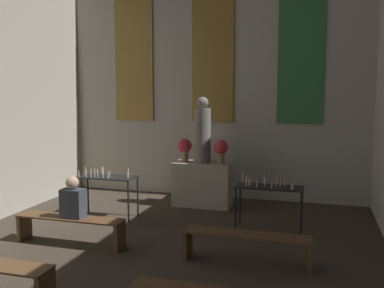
% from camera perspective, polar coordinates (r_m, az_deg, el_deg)
% --- Properties ---
extents(wall_back, '(7.26, 0.16, 5.54)m').
position_cam_1_polar(wall_back, '(10.04, 2.86, 8.84)').
color(wall_back, '#B2AD9E').
rests_on(wall_back, ground_plane).
extents(altar, '(1.24, 0.59, 0.96)m').
position_cam_1_polar(altar, '(9.33, 1.40, -5.36)').
color(altar, '#ADA38E').
rests_on(altar, ground_plane).
extents(statue, '(0.35, 0.35, 1.41)m').
position_cam_1_polar(statue, '(9.16, 1.42, 1.54)').
color(statue, slate).
rests_on(statue, altar).
extents(flower_vase_left, '(0.31, 0.31, 0.50)m').
position_cam_1_polar(flower_vase_left, '(9.31, -0.99, -0.51)').
color(flower_vase_left, '#937A5B').
rests_on(flower_vase_left, altar).
extents(flower_vase_right, '(0.31, 0.31, 0.50)m').
position_cam_1_polar(flower_vase_right, '(9.10, 3.87, -0.69)').
color(flower_vase_right, '#937A5B').
rests_on(flower_vase_right, altar).
extents(candle_rack_left, '(1.17, 0.50, 1.02)m').
position_cam_1_polar(candle_rack_left, '(8.61, -11.33, -4.96)').
color(candle_rack_left, black).
rests_on(candle_rack_left, ground_plane).
extents(candle_rack_right, '(1.17, 0.50, 1.01)m').
position_cam_1_polar(candle_rack_right, '(7.70, 10.24, -6.36)').
color(candle_rack_right, black).
rests_on(candle_rack_right, ground_plane).
extents(pew_back_left, '(1.83, 0.36, 0.45)m').
position_cam_1_polar(pew_back_left, '(7.33, -15.93, -10.29)').
color(pew_back_left, brown).
rests_on(pew_back_left, ground_plane).
extents(pew_back_right, '(1.83, 0.36, 0.45)m').
position_cam_1_polar(pew_back_right, '(6.33, 7.28, -12.84)').
color(pew_back_right, brown).
rests_on(pew_back_right, ground_plane).
extents(person_seated, '(0.36, 0.24, 0.68)m').
position_cam_1_polar(person_seated, '(7.18, -15.60, -7.12)').
color(person_seated, '#383D47').
rests_on(person_seated, pew_back_left).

